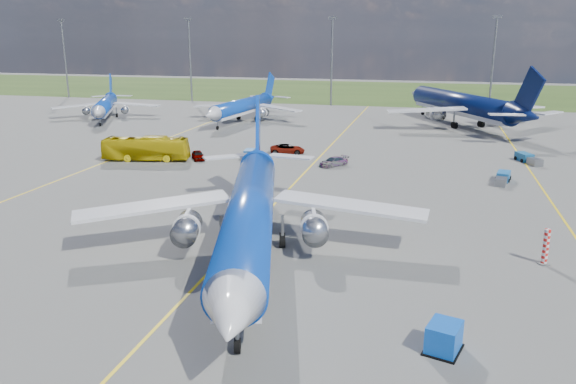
% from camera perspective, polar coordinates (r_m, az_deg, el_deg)
% --- Properties ---
extents(ground, '(400.00, 400.00, 0.00)m').
position_cam_1_polar(ground, '(45.68, -7.81, -7.87)').
color(ground, '#585855').
rests_on(ground, ground).
extents(grass_strip, '(400.00, 80.00, 0.01)m').
position_cam_1_polar(grass_strip, '(190.21, 9.54, 10.01)').
color(grass_strip, '#2D4719').
rests_on(grass_strip, ground).
extents(taxiway_lines, '(60.25, 160.00, 0.02)m').
position_cam_1_polar(taxiway_lines, '(70.63, 0.72, 0.81)').
color(taxiway_lines, yellow).
rests_on(taxiway_lines, ground).
extents(floodlight_masts, '(202.20, 0.50, 22.70)m').
position_cam_1_polar(floodlight_masts, '(148.88, 12.28, 13.19)').
color(floodlight_masts, slate).
rests_on(floodlight_masts, ground).
extents(warning_post, '(0.50, 0.50, 3.00)m').
position_cam_1_polar(warning_post, '(50.47, 24.71, -5.07)').
color(warning_post, red).
rests_on(warning_post, ground).
extents(bg_jet_nw, '(37.37, 41.12, 8.75)m').
position_cam_1_polar(bg_jet_nw, '(132.98, -17.96, 7.09)').
color(bg_jet_nw, '#0C3AA9').
rests_on(bg_jet_nw, ground).
extents(bg_jet_nnw, '(30.89, 38.37, 9.32)m').
position_cam_1_polar(bg_jet_nnw, '(123.00, -4.59, 7.16)').
color(bg_jet_nnw, '#0C3AA9').
rests_on(bg_jet_nnw, ground).
extents(bg_jet_n, '(55.74, 60.42, 12.74)m').
position_cam_1_polar(bg_jet_n, '(122.58, 16.99, 6.50)').
color(bg_jet_n, '#071341').
rests_on(bg_jet_n, ground).
extents(main_airliner, '(43.22, 50.52, 11.37)m').
position_cam_1_polar(main_airliner, '(47.55, -3.83, -6.78)').
color(main_airliner, '#0C3AA9').
rests_on(main_airliner, ground).
extents(uld_container, '(2.29, 2.60, 1.76)m').
position_cam_1_polar(uld_container, '(35.51, 15.55, -14.04)').
color(uld_container, blue).
rests_on(uld_container, ground).
extents(apron_bus, '(13.16, 5.56, 3.57)m').
position_cam_1_polar(apron_bus, '(86.48, -14.23, 4.30)').
color(apron_bus, gold).
rests_on(apron_bus, ground).
extents(service_car_a, '(3.48, 4.25, 1.37)m').
position_cam_1_polar(service_car_a, '(85.55, -9.13, 3.71)').
color(service_car_a, '#999999').
rests_on(service_car_a, ground).
extents(service_car_b, '(5.86, 3.65, 1.51)m').
position_cam_1_polar(service_car_b, '(88.79, -0.05, 4.40)').
color(service_car_b, '#999999').
rests_on(service_car_b, ground).
extents(service_car_c, '(4.38, 4.56, 1.31)m').
position_cam_1_polar(service_car_c, '(80.63, 4.65, 3.11)').
color(service_car_c, '#999999').
rests_on(service_car_c, ground).
extents(baggage_tug_w, '(2.45, 5.37, 1.17)m').
position_cam_1_polar(baggage_tug_w, '(76.50, 20.96, 1.33)').
color(baggage_tug_w, '#1B60A6').
rests_on(baggage_tug_w, ground).
extents(baggage_tug_c, '(1.85, 5.03, 1.10)m').
position_cam_1_polar(baggage_tug_c, '(85.99, -4.06, 3.82)').
color(baggage_tug_c, '#1B58A4').
rests_on(baggage_tug_c, ground).
extents(baggage_tug_e, '(3.41, 5.61, 1.23)m').
position_cam_1_polar(baggage_tug_e, '(89.77, 23.18, 3.13)').
color(baggage_tug_e, '#17578B').
rests_on(baggage_tug_e, ground).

